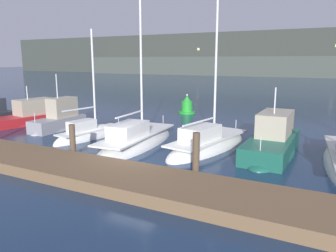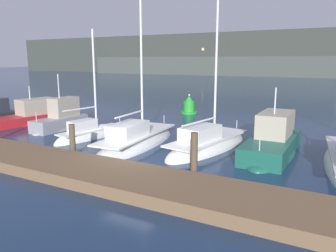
{
  "view_description": "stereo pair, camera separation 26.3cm",
  "coord_description": "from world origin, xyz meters",
  "views": [
    {
      "loc": [
        7.81,
        -12.08,
        4.6
      ],
      "look_at": [
        0.0,
        2.98,
        1.2
      ],
      "focal_mm": 35.0,
      "sensor_mm": 36.0,
      "label": 1
    },
    {
      "loc": [
        8.05,
        -11.95,
        4.6
      ],
      "look_at": [
        0.0,
        2.98,
        1.2
      ],
      "focal_mm": 35.0,
      "sensor_mm": 36.0,
      "label": 2
    }
  ],
  "objects": [
    {
      "name": "mooring_pile_2",
      "position": [
        -3.17,
        -0.77,
        0.82
      ],
      "size": [
        0.28,
        0.28,
        1.65
      ],
      "primitive_type": "cylinder",
      "color": "#4C3D2D",
      "rests_on": "ground"
    },
    {
      "name": "ground_plane",
      "position": [
        0.0,
        0.0,
        0.0
      ],
      "size": [
        400.0,
        400.0,
        0.0
      ],
      "primitive_type": "plane",
      "color": "#192D4C"
    },
    {
      "name": "sailboat_berth_5",
      "position": [
        -1.74,
        2.56,
        0.14
      ],
      "size": [
        2.62,
        7.74,
        9.51
      ],
      "color": "white",
      "rests_on": "ground"
    },
    {
      "name": "dock",
      "position": [
        0.0,
        -2.42,
        0.23
      ],
      "size": [
        40.66,
        2.8,
        0.45
      ],
      "primitive_type": "cube",
      "color": "brown",
      "rests_on": "ground"
    },
    {
      "name": "mooring_pile_3",
      "position": [
        3.17,
        -0.77,
        0.95
      ],
      "size": [
        0.28,
        0.28,
        1.91
      ],
      "primitive_type": "cylinder",
      "color": "#4C3D2D",
      "rests_on": "ground"
    },
    {
      "name": "motorboat_berth_7",
      "position": [
        5.12,
        4.5,
        0.39
      ],
      "size": [
        2.17,
        6.48,
        3.82
      ],
      "color": "#195647",
      "rests_on": "ground"
    },
    {
      "name": "channel_buoy",
      "position": [
        -3.93,
        14.19,
        0.61
      ],
      "size": [
        1.48,
        1.48,
        1.7
      ],
      "color": "green",
      "rests_on": "ground"
    },
    {
      "name": "sailboat_berth_6",
      "position": [
        1.93,
        3.87,
        0.13
      ],
      "size": [
        3.29,
        7.27,
        8.62
      ],
      "color": "white",
      "rests_on": "ground"
    },
    {
      "name": "motorboat_berth_2",
      "position": [
        -12.42,
        4.43,
        0.29
      ],
      "size": [
        3.16,
        6.42,
        3.33
      ],
      "color": "red",
      "rests_on": "ground"
    },
    {
      "name": "hillside_backdrop",
      "position": [
        -0.2,
        97.78,
        6.23
      ],
      "size": [
        240.0,
        23.0,
        13.53
      ],
      "color": "#333833",
      "rests_on": "ground"
    },
    {
      "name": "motorboat_berth_3",
      "position": [
        -8.8,
        3.88,
        0.43
      ],
      "size": [
        1.5,
        4.51,
        4.18
      ],
      "color": "gray",
      "rests_on": "ground"
    },
    {
      "name": "sailboat_berth_4",
      "position": [
        -5.26,
        2.86,
        0.11
      ],
      "size": [
        2.09,
        5.36,
        7.14
      ],
      "color": "white",
      "rests_on": "ground"
    }
  ]
}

